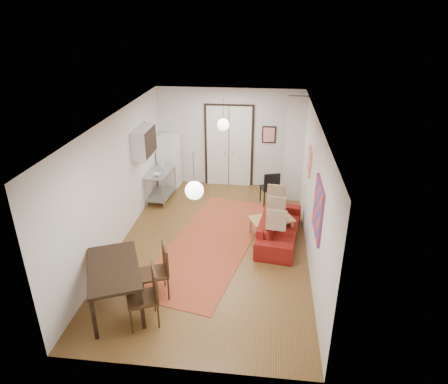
# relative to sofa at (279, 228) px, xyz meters

# --- Properties ---
(floor) EXTENTS (7.00, 7.00, 0.00)m
(floor) POSITION_rel_sofa_xyz_m (-1.48, -0.39, -0.31)
(floor) COLOR brown
(floor) RESTS_ON ground
(ceiling) EXTENTS (4.20, 7.00, 0.02)m
(ceiling) POSITION_rel_sofa_xyz_m (-1.48, -0.39, 2.59)
(ceiling) COLOR white
(ceiling) RESTS_ON wall_back
(wall_back) EXTENTS (4.20, 0.02, 2.90)m
(wall_back) POSITION_rel_sofa_xyz_m (-1.48, 3.11, 1.14)
(wall_back) COLOR silver
(wall_back) RESTS_ON floor
(wall_front) EXTENTS (4.20, 0.02, 2.90)m
(wall_front) POSITION_rel_sofa_xyz_m (-1.48, -3.89, 1.14)
(wall_front) COLOR silver
(wall_front) RESTS_ON floor
(wall_left) EXTENTS (0.02, 7.00, 2.90)m
(wall_left) POSITION_rel_sofa_xyz_m (-3.58, -0.39, 1.14)
(wall_left) COLOR silver
(wall_left) RESTS_ON floor
(wall_right) EXTENTS (0.02, 7.00, 2.90)m
(wall_right) POSITION_rel_sofa_xyz_m (0.62, -0.39, 1.14)
(wall_right) COLOR silver
(wall_right) RESTS_ON floor
(double_doors) EXTENTS (1.44, 0.06, 2.50)m
(double_doors) POSITION_rel_sofa_xyz_m (-1.48, 3.06, 0.89)
(double_doors) COLOR white
(double_doors) RESTS_ON wall_back
(stub_partition) EXTENTS (0.50, 0.10, 2.90)m
(stub_partition) POSITION_rel_sofa_xyz_m (0.37, 2.16, 1.14)
(stub_partition) COLOR silver
(stub_partition) RESTS_ON floor
(wall_cabinet) EXTENTS (0.35, 1.00, 0.70)m
(wall_cabinet) POSITION_rel_sofa_xyz_m (-3.40, 1.11, 1.59)
(wall_cabinet) COLOR silver
(wall_cabinet) RESTS_ON wall_left
(painting_popart) EXTENTS (0.05, 1.00, 1.00)m
(painting_popart) POSITION_rel_sofa_xyz_m (0.59, -1.64, 1.34)
(painting_popart) COLOR red
(painting_popart) RESTS_ON wall_right
(painting_abstract) EXTENTS (0.05, 0.50, 0.60)m
(painting_abstract) POSITION_rel_sofa_xyz_m (0.59, 0.41, 1.49)
(painting_abstract) COLOR beige
(painting_abstract) RESTS_ON wall_right
(poster_back) EXTENTS (0.40, 0.03, 0.50)m
(poster_back) POSITION_rel_sofa_xyz_m (-0.33, 3.08, 1.29)
(poster_back) COLOR red
(poster_back) RESTS_ON wall_back
(print_left) EXTENTS (0.03, 0.44, 0.54)m
(print_left) POSITION_rel_sofa_xyz_m (-3.55, 1.61, 1.64)
(print_left) COLOR #A87646
(print_left) RESTS_ON wall_left
(pendant_back) EXTENTS (0.30, 0.30, 0.80)m
(pendant_back) POSITION_rel_sofa_xyz_m (-1.48, 1.61, 1.94)
(pendant_back) COLOR silver
(pendant_back) RESTS_ON ceiling
(pendant_front) EXTENTS (0.30, 0.30, 0.80)m
(pendant_front) POSITION_rel_sofa_xyz_m (-1.48, -2.39, 1.94)
(pendant_front) COLOR silver
(pendant_front) RESTS_ON ceiling
(kilim_rug) EXTENTS (2.68, 4.86, 0.01)m
(kilim_rug) POSITION_rel_sofa_xyz_m (-1.54, -0.34, -0.30)
(kilim_rug) COLOR #AA402A
(kilim_rug) RESTS_ON floor
(sofa) EXTENTS (2.21, 1.11, 0.62)m
(sofa) POSITION_rel_sofa_xyz_m (0.00, 0.00, 0.00)
(sofa) COLOR maroon
(sofa) RESTS_ON floor
(coffee_table) EXTENTS (1.12, 0.89, 0.44)m
(coffee_table) POSITION_rel_sofa_xyz_m (-0.18, 0.19, 0.07)
(coffee_table) COLOR tan
(coffee_table) RESTS_ON floor
(potted_plant) EXTENTS (0.46, 0.48, 0.43)m
(potted_plant) POSITION_rel_sofa_xyz_m (-0.08, 0.19, 0.34)
(potted_plant) COLOR #3C6F32
(potted_plant) RESTS_ON coffee_table
(kitchen_counter) EXTENTS (0.66, 1.17, 0.86)m
(kitchen_counter) POSITION_rel_sofa_xyz_m (-3.23, 1.76, 0.24)
(kitchen_counter) COLOR #B5B8BA
(kitchen_counter) RESTS_ON floor
(bowl) EXTENTS (0.22, 0.22, 0.05)m
(bowl) POSITION_rel_sofa_xyz_m (-3.23, 1.46, 0.58)
(bowl) COLOR white
(bowl) RESTS_ON kitchen_counter
(soap_bottle) EXTENTS (0.09, 0.09, 0.18)m
(soap_bottle) POSITION_rel_sofa_xyz_m (-3.23, 2.01, 0.64)
(soap_bottle) COLOR #53A6B5
(soap_bottle) RESTS_ON kitchen_counter
(fridge) EXTENTS (0.63, 0.63, 1.57)m
(fridge) POSITION_rel_sofa_xyz_m (-3.23, 2.76, 0.48)
(fridge) COLOR white
(fridge) RESTS_ON floor
(dining_table) EXTENTS (1.41, 1.74, 0.84)m
(dining_table) POSITION_rel_sofa_xyz_m (-2.91, -2.64, 0.44)
(dining_table) COLOR black
(dining_table) RESTS_ON floor
(dining_chair_near) EXTENTS (0.65, 0.77, 1.04)m
(dining_chair_near) POSITION_rel_sofa_xyz_m (-2.31, -2.18, 0.30)
(dining_chair_near) COLOR #3B2412
(dining_chair_near) RESTS_ON floor
(dining_chair_far) EXTENTS (0.65, 0.77, 1.04)m
(dining_chair_far) POSITION_rel_sofa_xyz_m (-2.31, -2.88, 0.30)
(dining_chair_far) COLOR #3B2412
(dining_chair_far) RESTS_ON floor
(black_side_chair) EXTENTS (0.55, 0.56, 0.96)m
(black_side_chair) POSITION_rel_sofa_xyz_m (-0.26, 1.95, 0.25)
(black_side_chair) COLOR black
(black_side_chair) RESTS_ON floor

